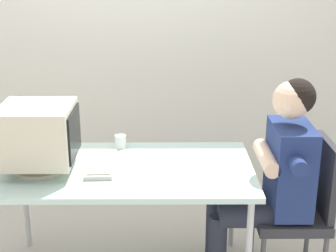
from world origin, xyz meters
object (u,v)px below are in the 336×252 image
Objects in this scene: desk_mug at (120,141)px; crt_monitor at (38,134)px; desk at (123,175)px; office_chair at (301,204)px; person_seated at (272,174)px; keyboard at (102,164)px.

crt_monitor is at bearing -139.37° from desk_mug.
desk is 1.07m from office_chair.
office_chair is 0.27m from person_seated.
desk_mug is at bearing 163.65° from office_chair.
keyboard is at bearing 172.73° from desk.
desk_mug is (-0.90, 0.32, 0.08)m from person_seated.
office_chair is 0.71× the size of person_seated.
desk is 0.86m from person_seated.
keyboard reaches higher than desk.
keyboard is 0.31m from desk_mug.
office_chair is 10.67× the size of desk_mug.
keyboard is (-0.13, 0.02, 0.06)m from desk.
office_chair is at bearing -1.19° from keyboard.
desk is 0.53m from crt_monitor.
person_seated is at bearing -19.54° from desk_mug.
crt_monitor is at bearing -178.28° from person_seated.
desk is 0.33m from desk_mug.
desk_mug is (-1.09, 0.32, 0.28)m from office_chair.
office_chair is at bearing 1.50° from crt_monitor.
keyboard is 0.46× the size of office_chair.
office_chair is at bearing -16.35° from desk_mug.
person_seated is at bearing 1.72° from crt_monitor.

